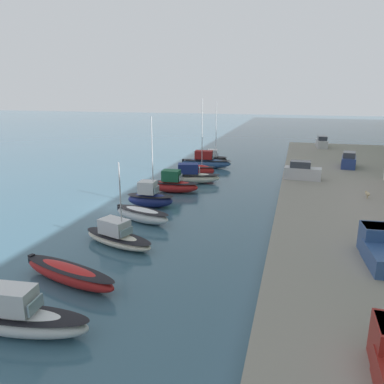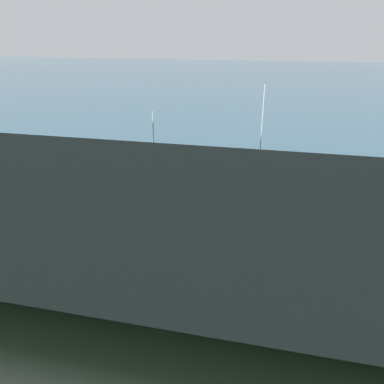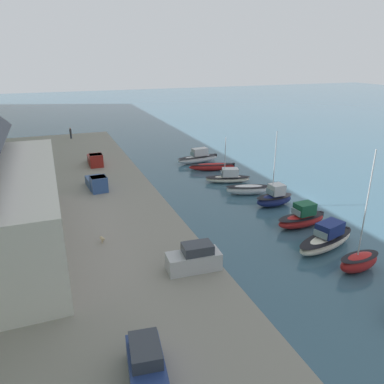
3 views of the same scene
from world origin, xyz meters
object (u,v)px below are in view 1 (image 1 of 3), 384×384
(moored_boat_2, at_px, (200,170))
(parked_car_1, at_px, (302,172))
(parked_car_2, at_px, (349,161))
(moored_boat_7, at_px, (117,236))
(moored_boat_4, at_px, (173,184))
(moored_boat_9, at_px, (16,317))
(moored_boat_0, at_px, (213,157))
(moored_boat_5, at_px, (150,197))
(moored_boat_6, at_px, (142,215))
(moored_boat_8, at_px, (69,274))
(moored_boat_1, at_px, (206,162))
(pickup_truck_0, at_px, (381,248))
(dog_on_quay, at_px, (367,194))
(parked_car_0, at_px, (322,143))
(moored_boat_3, at_px, (191,176))

(moored_boat_2, distance_m, parked_car_1, 13.90)
(parked_car_1, xyz_separation_m, parked_car_2, (-9.16, 6.18, 0.00))
(moored_boat_7, distance_m, parked_car_2, 36.37)
(moored_boat_4, relative_size, moored_boat_9, 0.78)
(moored_boat_0, height_order, parked_car_2, moored_boat_0)
(moored_boat_5, distance_m, moored_boat_7, 9.93)
(moored_boat_0, height_order, moored_boat_7, moored_boat_0)
(moored_boat_6, bearing_deg, moored_boat_0, -161.78)
(parked_car_1, height_order, parked_car_2, same)
(moored_boat_8, distance_m, moored_boat_9, 4.96)
(moored_boat_0, relative_size, moored_boat_7, 1.48)
(moored_boat_1, distance_m, moored_boat_4, 14.96)
(moored_boat_9, height_order, parked_car_2, parked_car_2)
(moored_boat_8, relative_size, parked_car_2, 1.70)
(moored_boat_2, height_order, pickup_truck_0, moored_boat_2)
(moored_boat_2, bearing_deg, moored_boat_4, -11.82)
(pickup_truck_0, xyz_separation_m, dog_on_quay, (-14.75, 1.55, -0.36))
(parked_car_0, bearing_deg, pickup_truck_0, -91.99)
(dog_on_quay, bearing_deg, moored_boat_0, 117.63)
(parked_car_0, distance_m, parked_car_1, 27.94)
(moored_boat_4, bearing_deg, pickup_truck_0, 45.59)
(parked_car_1, relative_size, pickup_truck_0, 0.88)
(moored_boat_0, relative_size, parked_car_1, 2.29)
(moored_boat_8, distance_m, parked_car_0, 57.87)
(moored_boat_5, height_order, moored_boat_6, moored_boat_5)
(moored_boat_3, xyz_separation_m, parked_car_2, (-9.97, 19.74, 1.21))
(moored_boat_1, xyz_separation_m, dog_on_quay, (16.28, 20.17, 0.72))
(moored_boat_0, height_order, parked_car_0, moored_boat_0)
(moored_boat_4, height_order, moored_boat_9, moored_boat_4)
(parked_car_1, bearing_deg, parked_car_0, 176.07)
(moored_boat_5, bearing_deg, moored_boat_8, 0.91)
(parked_car_1, xyz_separation_m, dog_on_quay, (6.88, 6.13, -0.46))
(dog_on_quay, bearing_deg, moored_boat_9, -143.05)
(moored_boat_0, distance_m, parked_car_1, 20.02)
(moored_boat_5, relative_size, moored_boat_7, 1.36)
(moored_boat_1, height_order, parked_car_1, parked_car_1)
(moored_boat_1, distance_m, moored_boat_6, 25.43)
(moored_boat_5, xyz_separation_m, moored_boat_7, (9.84, 1.30, -0.27))
(parked_car_2, bearing_deg, moored_boat_7, -115.59)
(moored_boat_4, xyz_separation_m, dog_on_quay, (1.32, 20.42, 0.73))
(moored_boat_0, relative_size, moored_boat_2, 0.94)
(moored_boat_8, bearing_deg, moored_boat_9, 19.03)
(moored_boat_3, distance_m, moored_boat_8, 26.68)
(moored_boat_3, bearing_deg, moored_boat_4, -24.70)
(parked_car_1, bearing_deg, moored_boat_2, -100.52)
(moored_boat_7, bearing_deg, moored_boat_2, -162.17)
(moored_boat_8, xyz_separation_m, dog_on_quay, (-20.61, 19.83, 1.05))
(moored_boat_8, xyz_separation_m, parked_car_2, (-36.65, 19.89, 1.51))
(pickup_truck_0, bearing_deg, moored_boat_5, 147.74)
(moored_boat_2, xyz_separation_m, moored_boat_3, (4.17, -0.13, 0.03))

